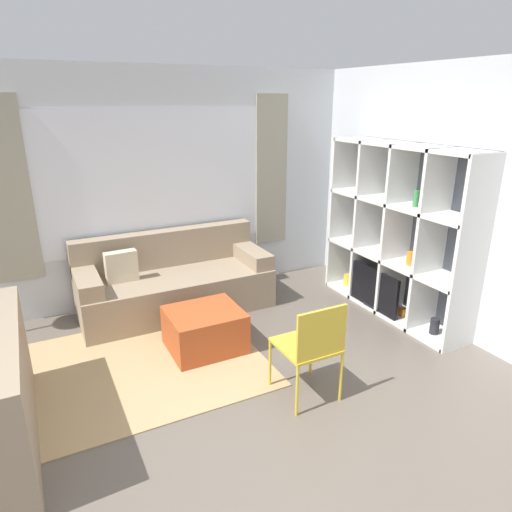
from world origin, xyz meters
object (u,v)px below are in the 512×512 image
(couch_main, at_px, (174,284))
(ottoman, at_px, (205,330))
(folding_chair, at_px, (312,343))
(shelving_unit, at_px, (399,235))

(couch_main, distance_m, ottoman, 1.02)
(ottoman, bearing_deg, folding_chair, -66.91)
(couch_main, distance_m, folding_chair, 2.21)
(couch_main, xyz_separation_m, ottoman, (-0.01, -1.02, -0.11))
(shelving_unit, distance_m, folding_chair, 2.06)
(couch_main, height_order, folding_chair, couch_main)
(couch_main, height_order, ottoman, couch_main)
(folding_chair, bearing_deg, ottoman, -66.91)
(shelving_unit, height_order, couch_main, shelving_unit)
(ottoman, xyz_separation_m, folding_chair, (0.48, -1.13, 0.31))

